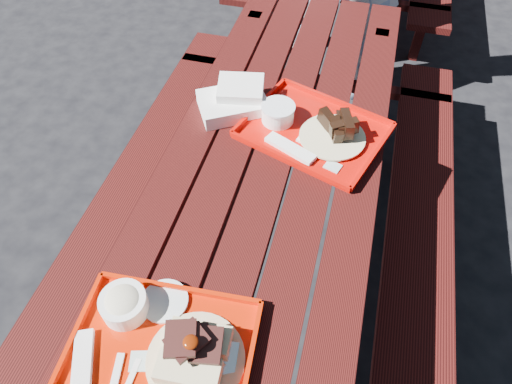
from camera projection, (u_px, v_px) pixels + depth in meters
ground at (264, 280)px, 2.11m from camera, size 60.00×60.00×0.00m
picnic_table_near at (266, 206)px, 1.68m from camera, size 1.41×2.40×0.75m
near_tray at (161, 340)px, 1.13m from camera, size 0.48×0.40×0.15m
far_tray at (311, 129)px, 1.63m from camera, size 0.57×0.50×0.08m
white_cloth at (235, 100)px, 1.70m from camera, size 0.30×0.28×0.10m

